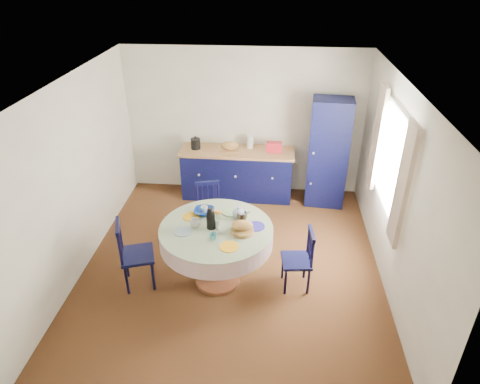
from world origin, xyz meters
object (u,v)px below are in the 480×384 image
object	(u,v)px
kitchen_counter	(237,172)
mug_d	(204,209)
dining_table	(217,236)
pantry_cabinet	(328,153)
mug_c	(242,216)
chair_far	(209,211)
chair_right	(299,259)
mug_b	(213,237)
mug_a	(196,223)
cobalt_bowl	(204,212)
chair_left	(134,254)

from	to	relation	value
kitchen_counter	mug_d	distance (m)	2.02
dining_table	mug_d	size ratio (longest dim) A/B	15.31
pantry_cabinet	mug_c	size ratio (longest dim) A/B	13.56
chair_far	mug_c	bearing A→B (deg)	-72.68
mug_c	dining_table	bearing A→B (deg)	-145.59
kitchen_counter	dining_table	bearing A→B (deg)	-90.30
chair_right	mug_c	size ratio (longest dim) A/B	6.27
mug_b	mug_a	bearing A→B (deg)	134.13
cobalt_bowl	chair_far	bearing A→B (deg)	94.18
kitchen_counter	mug_d	size ratio (longest dim) A/B	21.22
dining_table	mug_c	world-z (taller)	dining_table
chair_far	chair_right	distance (m)	1.63
dining_table	cobalt_bowl	distance (m)	0.39
mug_d	kitchen_counter	bearing A→B (deg)	82.77
pantry_cabinet	chair_right	size ratio (longest dim) A/B	2.16
kitchen_counter	mug_b	xyz separation A→B (m)	(-0.05, -2.55, 0.44)
kitchen_counter	mug_d	xyz separation A→B (m)	(-0.25, -1.96, 0.44)
mug_c	pantry_cabinet	bearing A→B (deg)	57.69
cobalt_bowl	pantry_cabinet	bearing A→B (deg)	47.16
chair_right	mug_c	bearing A→B (deg)	-110.77
chair_far	mug_c	distance (m)	1.08
kitchen_counter	mug_a	distance (m)	2.36
pantry_cabinet	dining_table	bearing A→B (deg)	-120.20
chair_left	mug_d	world-z (taller)	chair_left
chair_right	mug_a	world-z (taller)	mug_a
kitchen_counter	chair_right	size ratio (longest dim) A/B	2.30
chair_far	mug_a	size ratio (longest dim) A/B	6.63
pantry_cabinet	cobalt_bowl	world-z (taller)	pantry_cabinet
kitchen_counter	chair_far	xyz separation A→B (m)	(-0.30, -1.29, -0.01)
kitchen_counter	dining_table	distance (m)	2.31
pantry_cabinet	mug_b	bearing A→B (deg)	-117.44
dining_table	cobalt_bowl	world-z (taller)	dining_table
mug_c	cobalt_bowl	size ratio (longest dim) A/B	0.52
chair_right	mug_d	bearing A→B (deg)	-111.00
mug_a	pantry_cabinet	bearing A→B (deg)	50.39
chair_far	mug_d	bearing A→B (deg)	-102.55
pantry_cabinet	chair_far	bearing A→B (deg)	-141.71
kitchen_counter	mug_b	world-z (taller)	kitchen_counter
chair_far	mug_d	size ratio (longest dim) A/B	9.55
mug_d	cobalt_bowl	size ratio (longest dim) A/B	0.35
kitchen_counter	mug_c	size ratio (longest dim) A/B	14.42
chair_left	cobalt_bowl	distance (m)	1.02
pantry_cabinet	chair_far	distance (m)	2.20
chair_right	mug_c	xyz separation A→B (m)	(-0.74, 0.20, 0.47)
dining_table	cobalt_bowl	xyz separation A→B (m)	(-0.20, 0.30, 0.16)
dining_table	chair_right	world-z (taller)	dining_table
mug_c	cobalt_bowl	bearing A→B (deg)	168.53
kitchen_counter	chair_left	xyz separation A→B (m)	(-1.09, -2.42, 0.03)
kitchen_counter	chair_far	distance (m)	1.32
chair_left	mug_d	bearing A→B (deg)	-79.35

